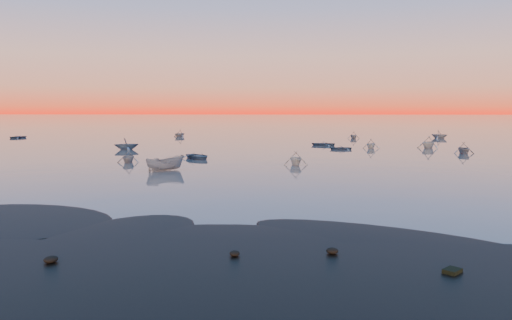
# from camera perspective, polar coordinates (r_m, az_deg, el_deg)

# --- Properties ---
(ground) EXTENTS (600.00, 600.00, 0.00)m
(ground) POSITION_cam_1_polar(r_m,az_deg,el_deg) (126.68, 2.41, 3.14)
(ground) COLOR #6A5F58
(ground) RESTS_ON ground
(mud_lobes) EXTENTS (140.00, 6.00, 0.07)m
(mud_lobes) POSITION_cam_1_polar(r_m,az_deg,el_deg) (26.34, 3.46, -8.27)
(mud_lobes) COLOR black
(mud_lobes) RESTS_ON ground
(moored_fleet) EXTENTS (124.00, 58.00, 1.20)m
(moored_fleet) POSITION_cam_1_polar(r_m,az_deg,el_deg) (79.78, 2.57, 1.39)
(moored_fleet) COLOR silver
(moored_fleet) RESTS_ON ground
(boat_near_left) EXTENTS (4.65, 4.11, 1.11)m
(boat_near_left) POSITION_cam_1_polar(r_m,az_deg,el_deg) (63.33, -6.67, 0.13)
(boat_near_left) COLOR #3B5572
(boat_near_left) RESTS_ON ground
(boat_near_center) EXTENTS (4.02, 4.51, 1.48)m
(boat_near_center) POSITION_cam_1_polar(r_m,az_deg,el_deg) (52.15, -10.31, -1.20)
(boat_near_center) COLOR slate
(boat_near_center) RESTS_ON ground
(boat_near_right) EXTENTS (3.51, 1.63, 1.22)m
(boat_near_right) POSITION_cam_1_polar(r_m,az_deg,el_deg) (56.46, 4.56, -0.57)
(boat_near_right) COLOR silver
(boat_near_right) RESTS_ON ground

